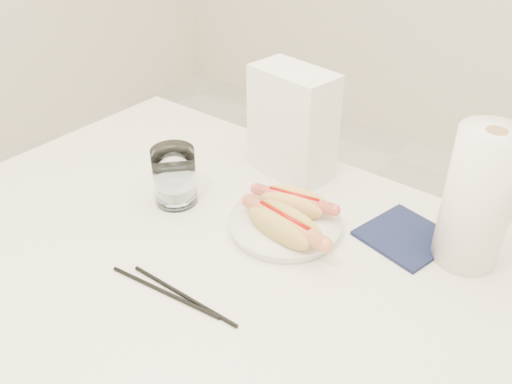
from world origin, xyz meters
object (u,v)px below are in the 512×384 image
Objects in this scene: hotdog_left at (294,202)px; napkin_box at (292,124)px; hotdog_right at (284,225)px; water_glass at (175,176)px; paper_towel_roll at (478,199)px; plate at (285,225)px; table at (228,286)px.

napkin_box reaches higher than hotdog_left.
hotdog_right is 0.24m from water_glass.
plate is at bearing -156.60° from paper_towel_roll.
paper_towel_roll reaches higher than plate.
paper_towel_roll reaches higher than hotdog_left.
hotdog_left is 0.23m from water_glass.
napkin_box is (-0.08, 0.30, 0.17)m from table.
hotdog_right is at bearing -49.19° from napkin_box.
napkin_box is at bearing 172.75° from paper_towel_roll.
plate reaches higher than table.
paper_towel_roll is at bearing 38.31° from hotdog_right.
napkin_box is at bearing 64.13° from water_glass.
hotdog_right reaches higher than hotdog_left.
hotdog_left is at bearing 100.41° from plate.
hotdog_left reaches higher than table.
table is 5.34× the size of napkin_box.
water_glass is at bearing 159.22° from table.
table is 10.59× the size of water_glass.
hotdog_left is (0.02, 0.17, 0.10)m from table.
water_glass reaches higher than table.
paper_towel_roll is (0.26, 0.16, 0.08)m from hotdog_right.
water_glass is 0.53m from paper_towel_roll.
table is at bearing -109.19° from hotdog_right.
paper_towel_roll is at bearing 1.31° from napkin_box.
water_glass is at bearing -107.31° from napkin_box.
napkin_box is (-0.11, 0.17, 0.10)m from plate.
water_glass reaches higher than hotdog_right.
paper_towel_roll reaches higher than napkin_box.
plate is (0.03, 0.13, 0.07)m from table.
hotdog_left is at bearing 23.93° from water_glass.
paper_towel_roll reaches higher than water_glass.
hotdog_left is 0.69× the size of napkin_box.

